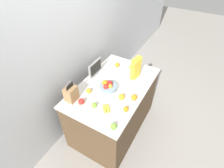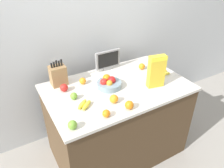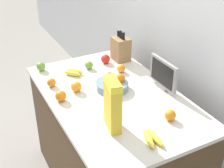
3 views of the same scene
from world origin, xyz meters
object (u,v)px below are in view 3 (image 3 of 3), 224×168
Objects in this scene: orange_front_right at (170,115)px; orange_front_center at (51,82)px; small_monitor at (163,74)px; orange_front_left at (121,68)px; cereal_box at (113,103)px; fruit_bowl at (113,84)px; banana_bunch_right at (73,72)px; orange_back_center at (76,87)px; banana_bunch_left at (152,138)px; apple_near_bananas at (105,59)px; apple_leftmost at (41,66)px; knife_block at (121,49)px; apple_by_knife_block at (89,65)px; orange_by_cereal at (61,96)px.

orange_front_center is at bearing -144.86° from orange_front_right.
orange_front_left is at bearing -159.31° from small_monitor.
fruit_bowl is at bearing 164.01° from cereal_box.
orange_front_left is (0.14, 0.37, 0.01)m from banana_bunch_right.
cereal_box is 0.53m from orange_back_center.
apple_near_bananas is (-1.07, 0.23, 0.02)m from banana_bunch_left.
apple_leftmost reaches higher than orange_front_center.
apple_near_bananas is 0.56m from apple_leftmost.
orange_front_left is 0.73m from orange_front_right.
apple_near_bananas is 1.13× the size of orange_front_left.
banana_bunch_left is at bearing -61.61° from orange_front_right.
banana_bunch_right is 2.48× the size of orange_front_center.
banana_bunch_right reaches higher than banana_bunch_left.
apple_leftmost reaches higher than banana_bunch_right.
knife_block is 0.53m from fruit_bowl.
knife_block is 3.88× the size of orange_back_center.
fruit_bowl is 1.45× the size of banana_bunch_right.
orange_back_center is (0.33, -0.41, 0.00)m from apple_near_bananas.
banana_bunch_right is at bearing -135.85° from small_monitor.
orange_back_center is at bearing 42.05° from orange_front_center.
orange_front_left is at bearing 49.25° from apple_by_knife_block.
orange_front_left is (0.34, 0.58, -0.00)m from apple_leftmost.
orange_back_center is (-0.51, -0.04, -0.14)m from cereal_box.
cereal_box is (0.25, -0.55, 0.06)m from small_monitor.
orange_front_right is (0.35, -0.19, -0.09)m from small_monitor.
apple_by_knife_block is at bearing 103.84° from banana_bunch_right.
cereal_box is 0.85m from apple_by_knife_block.
apple_near_bananas is at bearing 160.36° from fruit_bowl.
apple_near_bananas is (0.00, -0.15, -0.07)m from knife_block.
knife_block is at bearing 120.58° from orange_back_center.
banana_bunch_right is at bearing -153.01° from fruit_bowl.
orange_back_center is (0.46, 0.14, 0.00)m from apple_leftmost.
banana_bunch_right is 2.13× the size of apple_near_bananas.
knife_block is 1.14m from banana_bunch_left.
fruit_bowl is at bearing -19.64° from apple_near_bananas.
apple_near_bananas is (-0.60, -0.18, -0.09)m from small_monitor.
banana_bunch_left is 1.04m from apple_by_knife_block.
cereal_box reaches higher than orange_by_cereal.
orange_back_center is (-0.27, -0.59, -0.09)m from small_monitor.
orange_by_cereal is 0.77m from orange_front_right.
orange_front_left is at bearing 59.78° from apple_leftmost.
cereal_box is at bearing -3.09° from banana_bunch_right.
apple_by_knife_block is at bearing 134.16° from orange_by_cereal.
knife_block is at bearing 90.33° from apple_near_bananas.
orange_front_left is at bearing 137.97° from fruit_bowl.
orange_by_cereal is (-0.44, -0.18, -0.14)m from cereal_box.
banana_bunch_left is 2.45× the size of apple_leftmost.
orange_front_right is at bearing 35.14° from orange_front_center.
cereal_box is at bearing 10.13° from apple_leftmost.
knife_block is 3.94× the size of orange_by_cereal.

